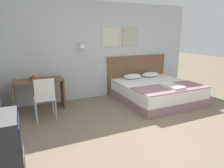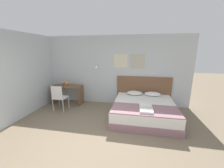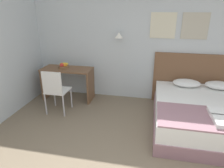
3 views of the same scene
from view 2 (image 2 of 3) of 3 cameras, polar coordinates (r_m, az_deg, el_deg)
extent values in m
plane|color=#756651|center=(3.26, -11.09, -26.42)|extent=(24.00, 24.00, 0.00)
cube|color=silver|center=(5.38, -0.14, 5.56)|extent=(5.87, 0.06, 2.65)
cube|color=beige|center=(5.24, 3.58, 9.44)|extent=(0.52, 0.02, 0.52)
cube|color=#B7B29E|center=(5.20, 10.57, 9.21)|extent=(0.52, 0.02, 0.52)
cylinder|color=#B2B2B7|center=(5.37, -6.19, 7.89)|extent=(0.02, 0.16, 0.02)
cone|color=white|center=(5.29, -6.46, 7.25)|extent=(0.17, 0.17, 0.12)
cube|color=gray|center=(4.61, 12.93, -12.07)|extent=(1.90, 1.96, 0.22)
cube|color=white|center=(4.51, 13.10, -9.20)|extent=(1.86, 1.92, 0.28)
cube|color=brown|center=(5.39, 12.85, -3.00)|extent=(2.02, 0.06, 1.14)
ellipsoid|color=white|center=(5.13, 9.35, -3.67)|extent=(0.56, 0.37, 0.14)
ellipsoid|color=white|center=(5.16, 16.52, -3.97)|extent=(0.56, 0.37, 0.14)
cube|color=gray|center=(3.93, 13.52, -10.34)|extent=(1.84, 0.78, 0.02)
cube|color=white|center=(4.04, 13.78, -9.02)|extent=(0.34, 0.27, 0.06)
cube|color=white|center=(3.79, 14.10, -10.61)|extent=(0.34, 0.33, 0.06)
cube|color=brown|center=(5.70, -18.09, -0.72)|extent=(1.14, 0.51, 0.03)
cube|color=brown|center=(6.08, -22.41, -3.89)|extent=(0.04, 0.47, 0.72)
cube|color=brown|center=(5.56, -12.79, -4.75)|extent=(0.04, 0.47, 0.72)
cube|color=white|center=(5.24, -20.62, -5.24)|extent=(0.43, 0.43, 0.02)
cube|color=white|center=(5.01, -22.01, -3.40)|extent=(0.40, 0.03, 0.45)
cylinder|color=#B7B7BC|center=(5.57, -21.11, -6.76)|extent=(0.03, 0.03, 0.45)
cylinder|color=#B7B7BC|center=(5.38, -17.55, -7.18)|extent=(0.03, 0.03, 0.45)
cylinder|color=#B7B7BC|center=(5.27, -23.33, -8.14)|extent=(0.03, 0.03, 0.45)
cylinder|color=#B7B7BC|center=(5.07, -19.63, -8.66)|extent=(0.03, 0.03, 0.45)
cylinder|color=brown|center=(5.73, -18.78, -0.22)|extent=(0.23, 0.23, 0.05)
sphere|color=orange|center=(5.69, -18.44, 0.21)|extent=(0.09, 0.09, 0.09)
ellipsoid|color=yellow|center=(5.77, -18.68, 0.40)|extent=(0.22, 0.15, 0.08)
sphere|color=red|center=(5.70, -19.21, 0.20)|extent=(0.09, 0.09, 0.09)
camera|label=1|loc=(3.07, -79.91, -2.63)|focal=32.00mm
camera|label=3|loc=(1.12, -37.00, 9.65)|focal=32.00mm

